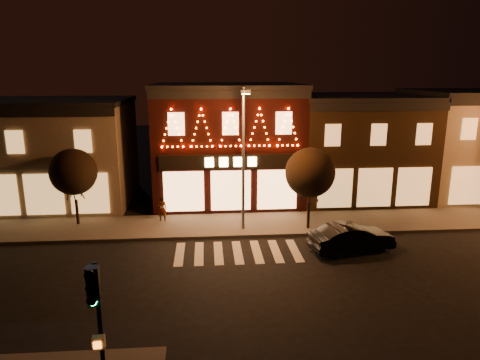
{
  "coord_description": "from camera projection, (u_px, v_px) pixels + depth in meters",
  "views": [
    {
      "loc": [
        -1.54,
        -17.07,
        9.16
      ],
      "look_at": [
        0.12,
        4.0,
        3.88
      ],
      "focal_mm": 32.73,
      "sensor_mm": 36.0,
      "label": 1
    }
  ],
  "objects": [
    {
      "name": "building_right_b",
      "position": [
        473.0,
        143.0,
        32.84
      ],
      "size": [
        9.2,
        8.28,
        7.8
      ],
      "color": "#6F644F",
      "rests_on": "ground"
    },
    {
      "name": "traffic_signal_near",
      "position": [
        97.0,
        313.0,
        10.95
      ],
      "size": [
        0.33,
        0.46,
        4.43
      ],
      "rotation": [
        0.0,
        0.0,
        0.08
      ],
      "color": "black",
      "rests_on": "sidewalk_near"
    },
    {
      "name": "tree_right",
      "position": [
        310.0,
        173.0,
        25.0
      ],
      "size": [
        2.87,
        2.87,
        4.79
      ],
      "rotation": [
        0.0,
        0.0,
        -0.14
      ],
      "color": "black",
      "rests_on": "sidewalk_far"
    },
    {
      "name": "building_right_a",
      "position": [
        356.0,
        146.0,
        32.19
      ],
      "size": [
        9.2,
        8.28,
        7.5
      ],
      "color": "#362413",
      "rests_on": "ground"
    },
    {
      "name": "pedestrian",
      "position": [
        162.0,
        209.0,
        26.89
      ],
      "size": [
        0.57,
        0.38,
        1.54
      ],
      "primitive_type": "imported",
      "rotation": [
        0.0,
        0.0,
        3.13
      ],
      "color": "gray",
      "rests_on": "sidewalk_far"
    },
    {
      "name": "sidewalk_far",
      "position": [
        265.0,
        224.0,
        26.72
      ],
      "size": [
        44.0,
        4.0,
        0.15
      ],
      "primitive_type": "cube",
      "color": "#47423D",
      "rests_on": "ground"
    },
    {
      "name": "streetlamp_mid",
      "position": [
        244.0,
        149.0,
        24.32
      ],
      "size": [
        0.51,
        1.86,
        8.14
      ],
      "rotation": [
        0.0,
        0.0,
        0.01
      ],
      "color": "#59595E",
      "rests_on": "sidewalk_far"
    },
    {
      "name": "building_pulp",
      "position": [
        227.0,
        143.0,
        31.35
      ],
      "size": [
        10.2,
        8.34,
        8.3
      ],
      "color": "black",
      "rests_on": "ground"
    },
    {
      "name": "building_left",
      "position": [
        42.0,
        152.0,
        30.49
      ],
      "size": [
        12.2,
        8.28,
        7.3
      ],
      "color": "#6F644F",
      "rests_on": "ground"
    },
    {
      "name": "dark_sedan",
      "position": [
        352.0,
        238.0,
        22.69
      ],
      "size": [
        4.69,
        2.47,
        1.47
      ],
      "primitive_type": "imported",
      "rotation": [
        0.0,
        0.0,
        1.78
      ],
      "color": "black",
      "rests_on": "ground"
    },
    {
      "name": "tree_left",
      "position": [
        73.0,
        172.0,
        25.75
      ],
      "size": [
        2.76,
        2.76,
        4.61
      ],
      "rotation": [
        0.0,
        0.0,
        0.18
      ],
      "color": "black",
      "rests_on": "sidewalk_far"
    },
    {
      "name": "ground",
      "position": [
        244.0,
        290.0,
        18.84
      ],
      "size": [
        120.0,
        120.0,
        0.0
      ],
      "primitive_type": "plane",
      "color": "black",
      "rests_on": "ground"
    }
  ]
}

